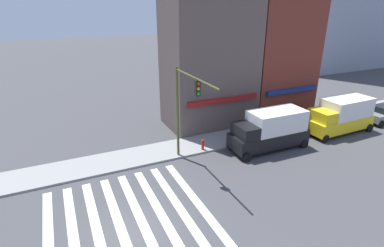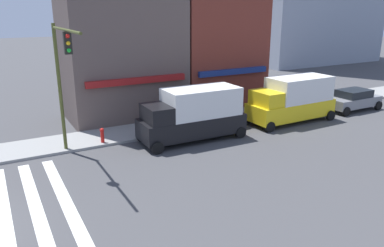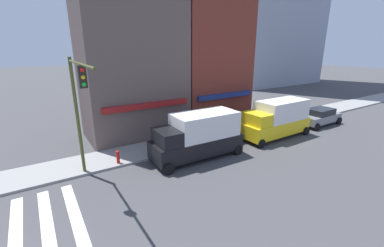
{
  "view_description": "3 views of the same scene",
  "coord_description": "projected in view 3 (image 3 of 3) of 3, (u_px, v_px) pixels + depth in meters",
  "views": [
    {
      "loc": [
        -2.36,
        -11.96,
        10.51
      ],
      "look_at": [
        5.04,
        4.0,
        3.5
      ],
      "focal_mm": 28.0,
      "sensor_mm": 36.0,
      "label": 1
    },
    {
      "loc": [
        1.84,
        -13.47,
        7.35
      ],
      "look_at": [
        11.89,
        4.7,
        1.0
      ],
      "focal_mm": 35.0,
      "sensor_mm": 36.0,
      "label": 2
    },
    {
      "loc": [
        3.1,
        -8.59,
        7.29
      ],
      "look_at": [
        12.32,
        6.0,
        2.0
      ],
      "focal_mm": 24.0,
      "sensor_mm": 36.0,
      "label": 3
    }
  ],
  "objects": [
    {
      "name": "pedestrian_blue_shirt",
      "position": [
        195.0,
        124.0,
        21.13
      ],
      "size": [
        0.32,
        0.32,
        1.77
      ],
      "rotation": [
        0.0,
        0.0,
        3.09
      ],
      "color": "#23232D",
      "rests_on": "sidewalk_left"
    },
    {
      "name": "box_truck_black",
      "position": [
        198.0,
        135.0,
        16.94
      ],
      "size": [
        6.24,
        2.42,
        3.04
      ],
      "rotation": [
        0.0,
        0.0,
        -0.02
      ],
      "color": "black",
      "rests_on": "ground_plane"
    },
    {
      "name": "box_truck_yellow",
      "position": [
        276.0,
        118.0,
        20.85
      ],
      "size": [
        6.24,
        2.42,
        3.04
      ],
      "rotation": [
        0.0,
        0.0,
        0.02
      ],
      "color": "yellow",
      "rests_on": "ground_plane"
    },
    {
      "name": "sedan_grey",
      "position": [
        320.0,
        116.0,
        24.23
      ],
      "size": [
        4.42,
        2.02,
        1.59
      ],
      "rotation": [
        0.0,
        0.0,
        0.01
      ],
      "color": "slate",
      "rests_on": "ground_plane"
    },
    {
      "name": "fire_hydrant",
      "position": [
        118.0,
        156.0,
        16.09
      ],
      "size": [
        0.24,
        0.24,
        0.84
      ],
      "color": "red",
      "rests_on": "sidewalk_left"
    },
    {
      "name": "traffic_signal",
      "position": [
        79.0,
        101.0,
        12.8
      ],
      "size": [
        0.32,
        5.83,
        6.71
      ],
      "color": "#474C1E",
      "rests_on": "ground_plane"
    },
    {
      "name": "storefront_row",
      "position": [
        171.0,
        53.0,
        21.83
      ],
      "size": [
        14.77,
        5.3,
        13.35
      ],
      "color": "brown",
      "rests_on": "ground_plane"
    }
  ]
}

